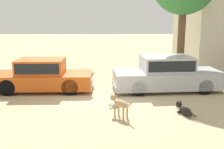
{
  "coord_description": "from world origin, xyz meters",
  "views": [
    {
      "loc": [
        0.03,
        -10.33,
        3.17
      ],
      "look_at": [
        0.18,
        0.2,
        0.9
      ],
      "focal_mm": 43.26,
      "sensor_mm": 36.0,
      "label": 1
    }
  ],
  "objects": [
    {
      "name": "ground_plane",
      "position": [
        0.0,
        0.0,
        0.0
      ],
      "size": [
        80.0,
        80.0,
        0.0
      ],
      "primitive_type": "plane",
      "color": "tan"
    },
    {
      "name": "stray_dog_spotted",
      "position": [
        2.53,
        -1.96,
        0.18
      ],
      "size": [
        0.44,
        1.06,
        0.4
      ],
      "rotation": [
        0.0,
        0.0,
        1.91
      ],
      "color": "black",
      "rests_on": "ground_plane"
    },
    {
      "name": "parked_sedan_second",
      "position": [
        2.59,
        1.12,
        0.74
      ],
      "size": [
        4.88,
        2.17,
        1.49
      ],
      "rotation": [
        0.0,
        0.0,
        0.08
      ],
      "color": "#B2B5BA",
      "rests_on": "ground_plane"
    },
    {
      "name": "stray_cat",
      "position": [
        0.29,
        -1.15,
        0.08
      ],
      "size": [
        0.59,
        0.39,
        0.17
      ],
      "rotation": [
        0.0,
        0.0,
        3.6
      ],
      "color": "beige",
      "rests_on": "ground_plane"
    },
    {
      "name": "parked_sedan_nearest",
      "position": [
        -2.83,
        1.11,
        0.68
      ],
      "size": [
        4.4,
        1.75,
        1.39
      ],
      "rotation": [
        0.0,
        0.0,
        0.01
      ],
      "color": "#D15619",
      "rests_on": "ground_plane"
    },
    {
      "name": "stray_dog_tan",
      "position": [
        0.38,
        -2.11,
        0.46
      ],
      "size": [
        0.72,
        0.85,
        0.7
      ],
      "rotation": [
        0.0,
        0.0,
        2.26
      ],
      "color": "tan",
      "rests_on": "ground_plane"
    }
  ]
}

